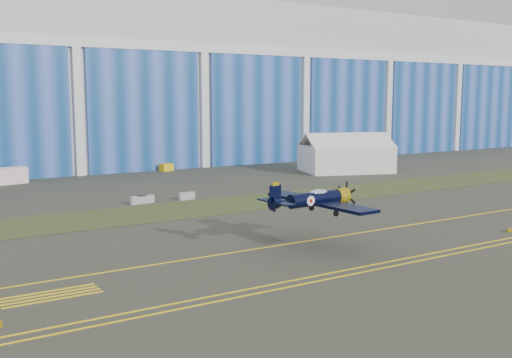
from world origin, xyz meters
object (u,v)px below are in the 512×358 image
warbird (315,199)px  tent (346,152)px  shipping_container (7,176)px  tug (166,167)px

warbird → tent: size_ratio=0.72×
shipping_container → warbird: bearing=-86.9°
warbird → tug: bearing=75.7°
shipping_container → tug: bearing=-7.4°
shipping_container → tug: shipping_container is taller
tent → tug: size_ratio=7.78×
warbird → shipping_container: 54.34m
warbird → tug: 55.78m
tent → shipping_container: size_ratio=3.08×
warbird → tent: tent is taller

